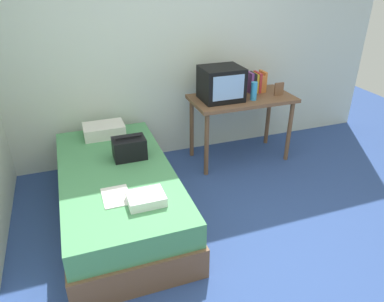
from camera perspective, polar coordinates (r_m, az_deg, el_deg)
The scene contains 13 objects.
ground_plane at distance 3.12m, azimuth 10.12°, elevation -15.48°, with size 8.00×8.00×0.00m, color #2D4784.
wall_back at distance 4.20m, azimuth -2.04°, elevation 16.53°, with size 5.20×0.10×2.60m, color silver.
bed at distance 3.38m, azimuth -11.63°, elevation -6.57°, with size 1.00×2.00×0.49m.
desk at distance 4.16m, azimuth 7.89°, elevation 7.21°, with size 1.16×0.60×0.77m.
tv at distance 3.97m, azimuth 4.66°, elevation 10.64°, with size 0.44×0.39×0.36m.
water_bottle at distance 4.02m, azimuth 9.81°, elevation 9.39°, with size 0.07×0.07×0.20m, color #3399DB.
book_row at distance 4.30m, azimuth 10.12°, elevation 10.73°, with size 0.20×0.17×0.24m.
picture_frame at distance 4.24m, azimuth 13.65°, elevation 9.57°, with size 0.11×0.02×0.14m, color brown.
pillow at distance 3.89m, azimuth -13.81°, elevation 3.24°, with size 0.42×0.28×0.13m, color silver.
handbag at distance 3.38m, azimuth -9.93°, elevation 0.45°, with size 0.30×0.20×0.22m.
magazine at distance 2.89m, azimuth -11.98°, elevation -7.06°, with size 0.21×0.29×0.01m, color white.
remote_dark at distance 2.85m, azimuth -6.49°, elevation -6.91°, with size 0.04×0.16×0.02m, color black.
folded_towel at distance 2.77m, azimuth -7.31°, elevation -7.51°, with size 0.28×0.22×0.07m, color white.
Camera 1 is at (-1.25, -1.93, 2.12)m, focal length 33.53 mm.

